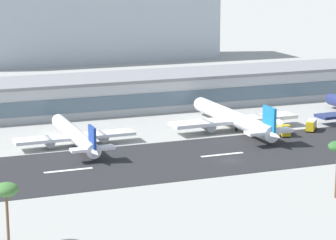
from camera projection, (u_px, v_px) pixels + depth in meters
ground_plane at (229, 161)px, 184.13m from camera, size 1400.00×1400.00×0.00m
runway_strip at (220, 155)px, 189.42m from camera, size 800.00×35.54×0.08m
runway_centreline_dash_3 at (68, 170)px, 175.56m from camera, size 12.00×1.20×0.01m
runway_centreline_dash_4 at (222, 155)px, 189.66m from camera, size 12.00×1.20×0.01m
terminal_building at (110, 93)px, 245.70m from camera, size 192.75×24.69×11.37m
distant_hotel_block at (85, 19)px, 358.53m from camera, size 134.13×29.27×42.18m
airliner_navy_tail_gate_1 at (76, 136)px, 197.29m from camera, size 33.39×43.99×9.18m
airliner_blue_tail_gate_2 at (236, 119)px, 215.40m from camera, size 40.38×52.34×10.92m
service_fuel_truck_0 at (282, 128)px, 210.89m from camera, size 4.36×8.86×3.95m
service_box_truck_1 at (311, 125)px, 215.72m from camera, size 5.74×6.11×3.25m
palm_tree_0 at (6, 191)px, 127.27m from camera, size 4.48×4.48×11.76m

